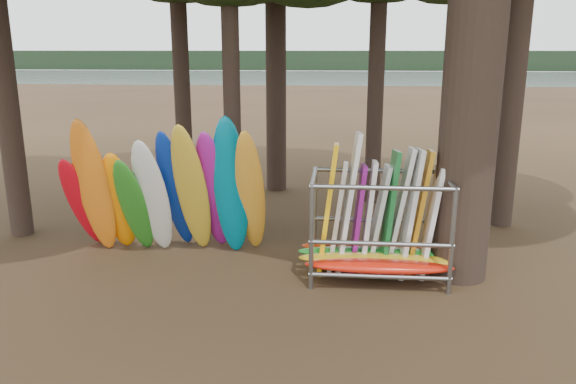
{
  "coord_description": "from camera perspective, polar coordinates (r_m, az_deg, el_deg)",
  "views": [
    {
      "loc": [
        1.71,
        -10.36,
        4.46
      ],
      "look_at": [
        0.65,
        1.5,
        1.4
      ],
      "focal_mm": 35.0,
      "sensor_mm": 36.0,
      "label": 1
    }
  ],
  "objects": [
    {
      "name": "ground",
      "position": [
        11.41,
        -3.95,
        -8.63
      ],
      "size": [
        120.0,
        120.0,
        0.0
      ],
      "primitive_type": "plane",
      "color": "#47331E",
      "rests_on": "ground"
    },
    {
      "name": "lake",
      "position": [
        70.53,
        3.77,
        10.73
      ],
      "size": [
        160.0,
        160.0,
        0.0
      ],
      "primitive_type": "plane",
      "color": "gray",
      "rests_on": "ground"
    },
    {
      "name": "far_shore",
      "position": [
        120.4,
        4.41,
        13.18
      ],
      "size": [
        160.0,
        4.0,
        4.0
      ],
      "primitive_type": "cube",
      "color": "black",
      "rests_on": "ground"
    },
    {
      "name": "kayak_row",
      "position": [
        12.38,
        -12.07,
        -0.24
      ],
      "size": [
        4.51,
        1.88,
        3.28
      ],
      "color": "red",
      "rests_on": "ground"
    },
    {
      "name": "storage_rack",
      "position": [
        11.27,
        9.14,
        -3.81
      ],
      "size": [
        3.22,
        1.58,
        2.9
      ],
      "color": "slate",
      "rests_on": "ground"
    }
  ]
}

